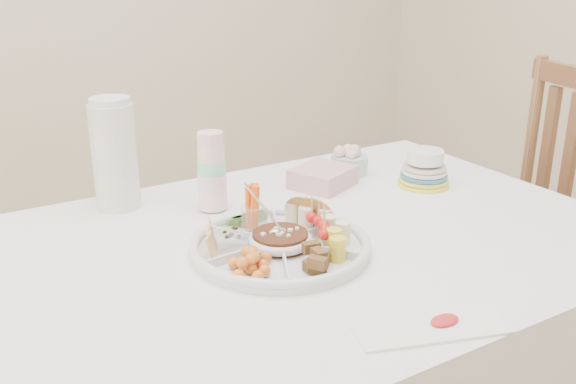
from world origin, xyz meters
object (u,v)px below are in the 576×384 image
party_tray (280,243)px  plate_stack (424,170)px  chair (507,243)px  thermos (114,153)px  dining_table (297,381)px

party_tray → plate_stack: 0.58m
chair → plate_stack: bearing=-177.2°
chair → party_tray: size_ratio=2.80×
party_tray → plate_stack: bearing=16.4°
chair → thermos: chair is taller
party_tray → plate_stack: plate_stack is taller
dining_table → party_tray: bearing=-151.8°
dining_table → plate_stack: plate_stack is taller
plate_stack → dining_table: bearing=-165.4°
dining_table → party_tray: 0.41m
dining_table → chair: 0.82m
chair → party_tray: 0.91m
thermos → dining_table: bearing=-55.7°
dining_table → chair: size_ratio=1.43×
dining_table → thermos: (-0.28, 0.41, 0.52)m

